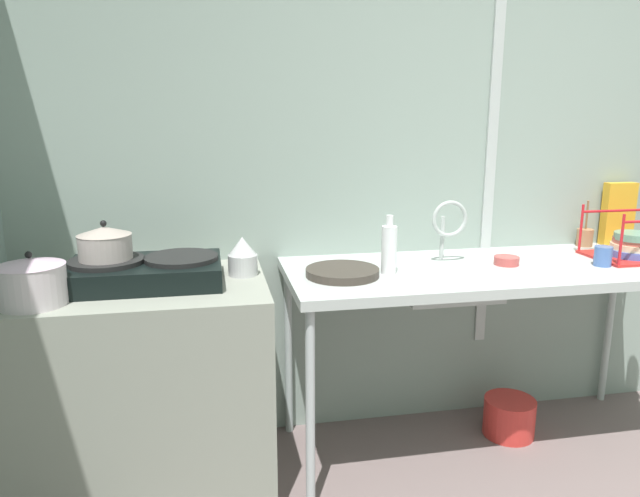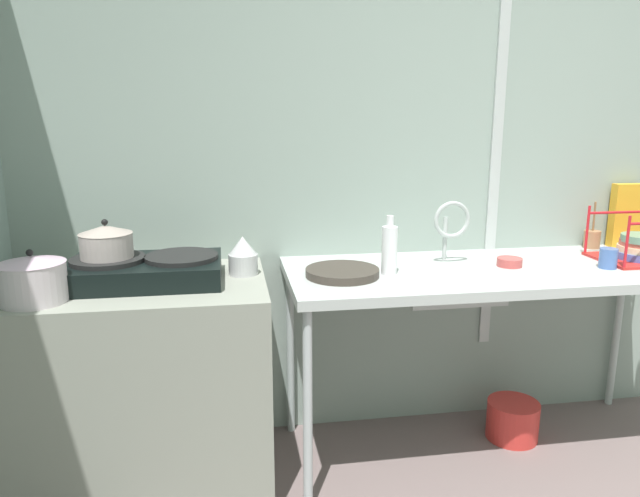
{
  "view_description": "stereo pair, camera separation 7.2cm",
  "coord_description": "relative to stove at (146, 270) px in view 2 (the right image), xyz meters",
  "views": [
    {
      "loc": [
        -1.43,
        -0.75,
        1.49
      ],
      "look_at": [
        -1.0,
        1.49,
        0.97
      ],
      "focal_mm": 32.64,
      "sensor_mm": 36.0,
      "label": 1
    },
    {
      "loc": [
        -1.36,
        -0.77,
        1.49
      ],
      "look_at": [
        -1.0,
        1.49,
        0.97
      ],
      "focal_mm": 32.64,
      "sensor_mm": 36.0,
      "label": 2
    }
  ],
  "objects": [
    {
      "name": "counter_sink",
      "position": [
        1.44,
        0.0,
        -0.11
      ],
      "size": [
        1.77,
        0.67,
        0.86
      ],
      "color": "#B5BBB8",
      "rests_on": "ground"
    },
    {
      "name": "small_bowl_on_drainboard",
      "position": [
        1.51,
        0.01,
        -0.03
      ],
      "size": [
        0.11,
        0.11,
        0.04
      ],
      "primitive_type": "cylinder",
      "color": "#BB4A47",
      "rests_on": "counter_sink"
    },
    {
      "name": "wall_back",
      "position": [
        1.68,
        0.38,
        0.37
      ],
      "size": [
        5.35,
        0.1,
        2.56
      ],
      "primitive_type": "cube",
      "color": "#8C9D92",
      "rests_on": "ground"
    },
    {
      "name": "dish_rack",
      "position": [
        2.13,
        0.0,
        0.0
      ],
      "size": [
        0.37,
        0.29,
        0.23
      ],
      "color": "red",
      "rests_on": "counter_sink"
    },
    {
      "name": "frying_pan",
      "position": [
        0.77,
        -0.04,
        -0.03
      ],
      "size": [
        0.3,
        0.3,
        0.03
      ],
      "primitive_type": "cylinder",
      "color": "#3A322B",
      "rests_on": "counter_sink"
    },
    {
      "name": "sink_basin",
      "position": [
        1.23,
        -0.01,
        -0.11
      ],
      "size": [
        0.41,
        0.28,
        0.12
      ],
      "primitive_type": "cube",
      "color": "#B5BBB8",
      "rests_on": "counter_sink"
    },
    {
      "name": "stove",
      "position": [
        0.0,
        0.0,
        0.0
      ],
      "size": [
        0.57,
        0.37,
        0.11
      ],
      "color": "black",
      "rests_on": "counter_concrete"
    },
    {
      "name": "cup_by_rack",
      "position": [
        1.91,
        -0.09,
        -0.01
      ],
      "size": [
        0.07,
        0.07,
        0.09
      ],
      "primitive_type": "cylinder",
      "color": "#4667AB",
      "rests_on": "counter_sink"
    },
    {
      "name": "bottle_by_sink",
      "position": [
        0.96,
        -0.03,
        0.05
      ],
      "size": [
        0.06,
        0.06,
        0.24
      ],
      "color": "white",
      "rests_on": "counter_sink"
    },
    {
      "name": "cereal_box",
      "position": [
        2.25,
        0.29,
        0.1
      ],
      "size": [
        0.16,
        0.06,
        0.31
      ],
      "primitive_type": "cube",
      "rotation": [
        0.0,
        0.0,
        -0.03
      ],
      "color": "gold",
      "rests_on": "counter_sink"
    },
    {
      "name": "pot_beside_stove",
      "position": [
        -0.35,
        -0.19,
        0.03
      ],
      "size": [
        0.23,
        0.23,
        0.19
      ],
      "color": "silver",
      "rests_on": "counter_concrete"
    },
    {
      "name": "bucket_on_floor",
      "position": [
        1.62,
        0.06,
        -0.82
      ],
      "size": [
        0.24,
        0.24,
        0.18
      ],
      "primitive_type": "cylinder",
      "color": "red",
      "rests_on": "ground"
    },
    {
      "name": "percolator",
      "position": [
        0.38,
        0.06,
        0.03
      ],
      "size": [
        0.12,
        0.12,
        0.16
      ],
      "color": "#BDBDBE",
      "rests_on": "counter_concrete"
    },
    {
      "name": "wall_metal_strip",
      "position": [
        1.57,
        0.33,
        0.5
      ],
      "size": [
        0.05,
        0.01,
        2.05
      ],
      "primitive_type": "cube",
      "color": "#B5BBB8"
    },
    {
      "name": "utensil_jar",
      "position": [
        2.07,
        0.28,
        -0.0
      ],
      "size": [
        0.08,
        0.08,
        0.23
      ],
      "color": "#A0714C",
      "rests_on": "counter_sink"
    },
    {
      "name": "pot_on_left_burner",
      "position": [
        -0.14,
        -0.0,
        0.12
      ],
      "size": [
        0.2,
        0.2,
        0.15
      ],
      "color": "#A69A95",
      "rests_on": "stove"
    },
    {
      "name": "counter_concrete",
      "position": [
        -0.03,
        0.0,
        -0.48
      ],
      "size": [
        0.98,
        0.67,
        0.86
      ],
      "primitive_type": "cube",
      "color": "gray",
      "rests_on": "ground"
    },
    {
      "name": "faucet",
      "position": [
        1.27,
        0.1,
        0.13
      ],
      "size": [
        0.16,
        0.09,
        0.28
      ],
      "color": "#B5BBB8",
      "rests_on": "counter_sink"
    }
  ]
}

